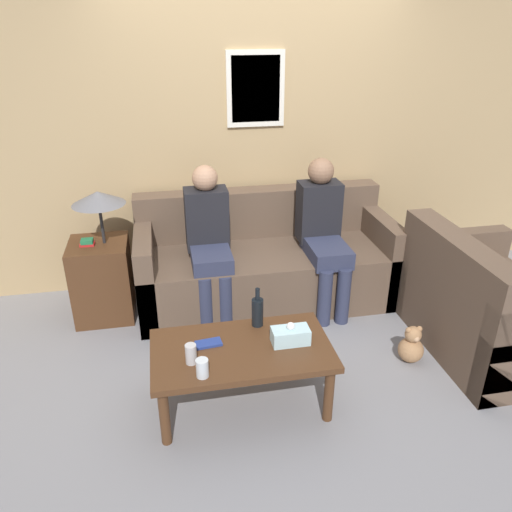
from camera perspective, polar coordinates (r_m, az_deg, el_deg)
name	(u,v)px	position (r m, az deg, el deg)	size (l,w,h in m)	color
ground_plane	(278,328)	(4.01, 2.55, -8.17)	(16.00, 16.00, 0.00)	gray
wall_back	(255,137)	(4.39, -0.15, 13.45)	(9.00, 0.08, 2.60)	tan
couch_main	(265,263)	(4.28, 1.04, -0.86)	(2.13, 0.87, 0.89)	brown
couch_side	(486,310)	(3.98, 24.78, -5.59)	(0.87, 1.22, 0.89)	brown
coffee_table	(242,355)	(3.10, -1.64, -11.27)	(1.09, 0.61, 0.42)	#4C2D19
side_table_with_lamp	(102,271)	(4.16, -17.19, -1.70)	(0.48, 0.45, 1.06)	#4C2D19
wine_bottle	(257,311)	(3.21, 0.17, -6.34)	(0.08, 0.08, 0.27)	black
drinking_glass	(202,368)	(2.84, -6.16, -12.62)	(0.07, 0.07, 0.11)	silver
book_stack	(209,343)	(3.10, -5.45, -9.91)	(0.17, 0.10, 0.02)	navy
soda_can	(191,354)	(2.94, -7.44, -11.04)	(0.07, 0.07, 0.12)	#BCBCC1
tissue_box	(290,335)	(3.08, 3.95, -9.04)	(0.23, 0.12, 0.15)	silver
person_left	(209,237)	(3.95, -5.40, 2.17)	(0.34, 0.61, 1.21)	#2D334C
person_right	(323,229)	(4.10, 7.67, 3.05)	(0.34, 0.66, 1.22)	#2D334C
teddy_bear	(411,346)	(3.76, 17.33, -9.81)	(0.18, 0.18, 0.28)	#A87A51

